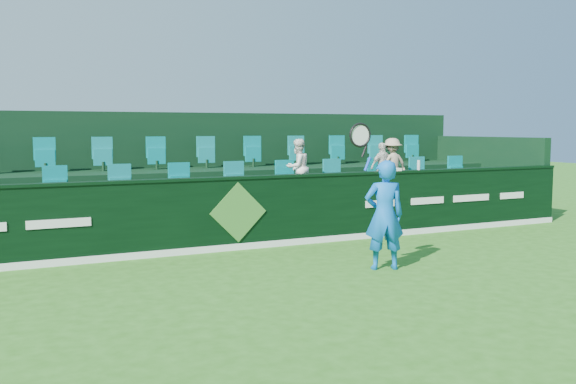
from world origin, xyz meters
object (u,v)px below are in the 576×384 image
spectator_middle (383,167)px  drinks_bottle (419,165)px  spectator_left (298,167)px  tennis_player (384,214)px  spectator_right (392,165)px  towel (391,169)px

spectator_middle → drinks_bottle: bearing=92.0°
spectator_left → tennis_player: bearing=68.1°
spectator_right → towel: (-0.83, -1.12, -0.02)m
spectator_left → towel: bearing=128.2°
tennis_player → spectator_middle: (2.50, 3.71, 0.47)m
spectator_left → spectator_middle: bearing=163.6°
towel → drinks_bottle: (0.72, 0.00, 0.07)m
towel → tennis_player: bearing=-126.7°
tennis_player → spectator_right: (2.76, 3.71, 0.52)m
spectator_middle → towel: size_ratio=2.84×
tennis_player → spectator_middle: 4.50m
spectator_right → drinks_bottle: 1.13m
spectator_middle → spectator_left: bearing=-5.3°
tennis_player → spectator_middle: bearing=56.0°
spectator_left → spectator_right: spectator_left is taller
tennis_player → spectator_right: 4.66m
drinks_bottle → tennis_player: bearing=-135.6°
tennis_player → spectator_left: (0.36, 3.71, 0.52)m
drinks_bottle → towel: bearing=180.0°
drinks_bottle → spectator_left: bearing=154.0°
spectator_middle → spectator_right: spectator_right is taller
spectator_left → towel: 1.93m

